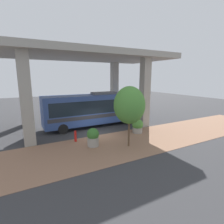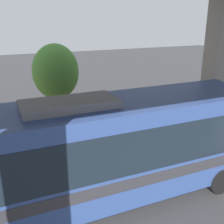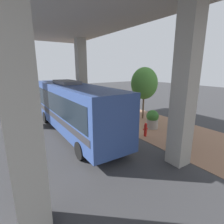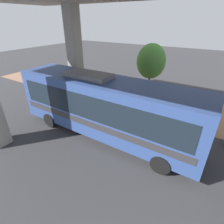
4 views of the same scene
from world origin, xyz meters
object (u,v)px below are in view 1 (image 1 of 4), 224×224
Objects in this scene: planter_middle at (138,126)px; street_tree_near at (129,105)px; bus at (95,108)px; planter_front at (93,137)px; fire_hydrant at (75,136)px.

street_tree_near is (-2.54, 2.75, 2.70)m from planter_middle.
bus is at bearing -0.39° from street_tree_near.
planter_middle is (1.15, -5.32, -0.06)m from planter_front.
planter_front is at bearing 155.19° from bus.
planter_front is at bearing 102.22° from planter_middle.
bus is 5.59m from fire_hydrant.
street_tree_near is at bearing -118.33° from planter_front.
planter_middle is at bearing -94.77° from fire_hydrant.
planter_front is 1.06× the size of planter_middle.
planter_front reaches higher than planter_middle.
street_tree_near is (-1.39, -2.57, 2.64)m from planter_front.
street_tree_near reaches higher than planter_front.
fire_hydrant is 1.96m from planter_front.
street_tree_near is (-3.06, -3.54, 2.90)m from fire_hydrant.
bus reaches higher than fire_hydrant.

